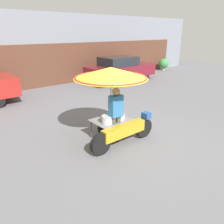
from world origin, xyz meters
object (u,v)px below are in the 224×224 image
(vendor_motorcycle_cart, at_px, (112,84))
(vendor_person, at_px, (116,113))
(parked_car, at_px, (120,69))
(potted_plant, at_px, (164,64))

(vendor_motorcycle_cart, bearing_deg, vendor_person, -103.94)
(vendor_motorcycle_cart, distance_m, vendor_person, 0.81)
(vendor_person, xyz_separation_m, parked_car, (5.56, 6.12, -0.11))
(potted_plant, bearing_deg, parked_car, -170.31)
(vendor_motorcycle_cart, bearing_deg, potted_plant, 31.65)
(vendor_person, bearing_deg, parked_car, 47.75)
(parked_car, distance_m, potted_plant, 5.72)
(vendor_motorcycle_cart, height_order, potted_plant, vendor_motorcycle_cart)
(vendor_person, bearing_deg, potted_plant, 32.33)
(vendor_motorcycle_cart, relative_size, parked_car, 0.48)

